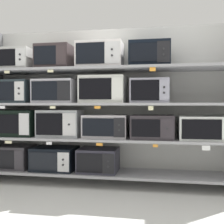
{
  "coord_description": "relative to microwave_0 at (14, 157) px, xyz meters",
  "views": [
    {
      "loc": [
        0.57,
        -3.27,
        0.97
      ],
      "look_at": [
        0.0,
        0.0,
        0.88
      ],
      "focal_mm": 44.06,
      "sensor_mm": 36.0,
      "label": 1
    }
  ],
  "objects": [
    {
      "name": "ground",
      "position": [
        1.29,
        -1.0,
        -0.31
      ],
      "size": [
        7.15,
        6.0,
        0.02
      ],
      "primitive_type": "cube",
      "color": "silver"
    },
    {
      "name": "back_panel",
      "position": [
        1.29,
        0.27,
        0.68
      ],
      "size": [
        3.35,
        0.04,
        1.95
      ],
      "primitive_type": "cube",
      "color": "#B2B2AD",
      "rests_on": "ground"
    },
    {
      "name": "shelf_0",
      "position": [
        1.29,
        0.0,
        -0.16
      ],
      "size": [
        3.15,
        0.5,
        0.03
      ],
      "primitive_type": "cube",
      "color": "#99999E",
      "rests_on": "ground"
    },
    {
      "name": "microwave_0",
      "position": [
        0.0,
        0.0,
        0.0
      ],
      "size": [
        0.46,
        0.38,
        0.29
      ],
      "color": "#322F34",
      "rests_on": "shelf_0"
    },
    {
      "name": "microwave_1",
      "position": [
        0.56,
        0.0,
        -0.0
      ],
      "size": [
        0.53,
        0.43,
        0.28
      ],
      "color": "black",
      "rests_on": "shelf_0"
    },
    {
      "name": "microwave_2",
      "position": [
        1.12,
        0.0,
        -0.0
      ],
      "size": [
        0.47,
        0.41,
        0.28
      ],
      "color": "#2C2A37",
      "rests_on": "shelf_0"
    },
    {
      "name": "shelf_1",
      "position": [
        1.29,
        0.0,
        0.26
      ],
      "size": [
        3.15,
        0.5,
        0.03
      ],
      "primitive_type": "cube",
      "color": "#99999E"
    },
    {
      "name": "microwave_3",
      "position": [
        0.04,
        0.0,
        0.44
      ],
      "size": [
        0.55,
        0.41,
        0.33
      ],
      "color": "black",
      "rests_on": "shelf_1"
    },
    {
      "name": "microwave_4",
      "position": [
        0.63,
        0.0,
        0.44
      ],
      "size": [
        0.53,
        0.37,
        0.33
      ],
      "color": "#9B9FA3",
      "rests_on": "shelf_1"
    },
    {
      "name": "microwave_5",
      "position": [
        1.21,
        0.0,
        0.41
      ],
      "size": [
        0.53,
        0.37,
        0.27
      ],
      "color": "#B8B3B7",
      "rests_on": "shelf_1"
    },
    {
      "name": "microwave_6",
      "position": [
        1.77,
        0.0,
        0.41
      ],
      "size": [
        0.49,
        0.43,
        0.28
      ],
      "color": "#2E292D",
      "rests_on": "shelf_1"
    },
    {
      "name": "microwave_7",
      "position": [
        2.36,
        -0.0,
        0.41
      ],
      "size": [
        0.58,
        0.41,
        0.27
      ],
      "color": "silver",
      "rests_on": "shelf_1"
    },
    {
      "name": "price_tag_0",
      "position": [
        0.07,
        -0.25,
        0.22
      ],
      "size": [
        0.09,
        0.0,
        0.03
      ],
      "primitive_type": "cube",
      "color": "beige"
    },
    {
      "name": "price_tag_1",
      "position": [
        0.58,
        -0.25,
        0.22
      ],
      "size": [
        0.07,
        0.0,
        0.03
      ],
      "primitive_type": "cube",
      "color": "white"
    },
    {
      "name": "price_tag_2",
      "position": [
        1.19,
        -0.25,
        0.22
      ],
      "size": [
        0.07,
        0.0,
        0.03
      ],
      "primitive_type": "cube",
      "color": "orange"
    },
    {
      "name": "price_tag_3",
      "position": [
        1.81,
        -0.25,
        0.22
      ],
      "size": [
        0.06,
        0.0,
        0.03
      ],
      "primitive_type": "cube",
      "color": "orange"
    },
    {
      "name": "price_tag_4",
      "position": [
        2.34,
        -0.25,
        0.22
      ],
      "size": [
        0.08,
        0.0,
        0.05
      ],
      "primitive_type": "cube",
      "color": "white"
    },
    {
      "name": "shelf_2",
      "position": [
        1.29,
        0.0,
        0.68
      ],
      "size": [
        3.15,
        0.5,
        0.03
      ],
      "primitive_type": "cube",
      "color": "#99999E"
    },
    {
      "name": "microwave_8",
      "position": [
        0.01,
        -0.0,
        0.84
      ],
      "size": [
        0.48,
        0.41,
        0.29
      ],
      "color": "#273239",
      "rests_on": "shelf_2"
    },
    {
      "name": "microwave_9",
      "position": [
        0.58,
        0.0,
        0.84
      ],
      "size": [
        0.51,
        0.41,
        0.29
      ],
      "color": "#B1B0BA",
      "rests_on": "shelf_2"
    },
    {
      "name": "microwave_10",
      "position": [
        1.18,
        0.0,
        0.86
      ],
      "size": [
        0.54,
        0.38,
        0.32
      ],
      "color": "silver",
      "rests_on": "shelf_2"
    },
    {
      "name": "microwave_11",
      "position": [
        1.74,
        -0.0,
        0.83
      ],
      "size": [
        0.44,
        0.42,
        0.28
      ],
      "color": "#9B9AAB",
      "rests_on": "shelf_2"
    },
    {
      "name": "price_tag_5",
      "position": [
        -0.01,
        -0.25,
        0.64
      ],
      "size": [
        0.08,
        0.0,
        0.03
      ],
      "primitive_type": "cube",
      "color": "white"
    },
    {
      "name": "price_tag_6",
      "position": [
        0.63,
        -0.25,
        0.64
      ],
      "size": [
        0.07,
        0.0,
        0.03
      ],
      "primitive_type": "cube",
      "color": "beige"
    },
    {
      "name": "price_tag_7",
      "position": [
        1.16,
        -0.25,
        0.64
      ],
      "size": [
        0.07,
        0.0,
        0.03
      ],
      "primitive_type": "cube",
      "color": "orange"
    },
    {
      "name": "price_tag_8",
      "position": [
        1.76,
        -0.25,
        0.64
      ],
      "size": [
        0.06,
        0.0,
        0.05
      ],
      "primitive_type": "cube",
      "color": "beige"
    },
    {
      "name": "shelf_3",
      "position": [
        1.29,
        0.0,
        1.1
      ],
      "size": [
        3.15,
        0.5,
        0.03
      ],
      "primitive_type": "cube",
      "color": "#99999E"
    },
    {
      "name": "microwave_12",
      "position": [
        0.02,
        0.0,
        1.25
      ],
      "size": [
        0.5,
        0.39,
        0.27
      ],
      "color": "#BBBBB7",
      "rests_on": "shelf_3"
    },
    {
      "name": "microwave_13",
      "position": [
        0.57,
        0.0,
        1.26
      ],
      "size": [
        0.43,
        0.37,
        0.29
      ],
      "color": "#352B2D",
      "rests_on": "shelf_3"
    },
    {
      "name": "microwave_14",
      "position": [
        1.14,
        0.0,
        1.27
      ],
      "size": [
        0.55,
        0.35,
        0.31
      ],
      "color": "silver",
      "rests_on": "shelf_3"
    },
    {
      "name": "microwave_15",
      "position": [
        1.74,
        0.0,
        1.26
      ],
      "size": [
        0.47,
        0.35,
        0.29
      ],
      "color": "black",
      "rests_on": "shelf_3"
    },
    {
      "name": "price_tag_9",
      "position": [
        0.06,
        -0.25,
        1.06
      ],
      "size": [
        0.06,
        0.0,
        0.03
      ],
      "primitive_type": "cube",
      "color": "beige"
    },
    {
      "name": "price_tag_10",
      "position": [
        0.61,
        -0.25,
        1.06
      ],
      "size": [
        0.07,
        0.0,
        0.03
      ],
      "primitive_type": "cube",
      "color": "beige"
    },
    {
      "name": "price_tag_11",
      "position": [
        1.78,
        -0.25,
        1.06
      ],
      "size": [
        0.07,
        0.0,
        0.04
      ],
      "primitive_type": "cube",
      "color": "orange"
    }
  ]
}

